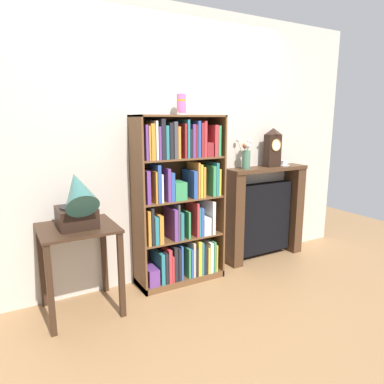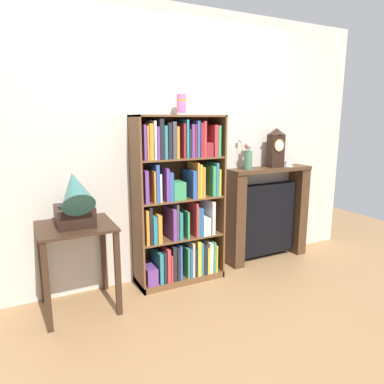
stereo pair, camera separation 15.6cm
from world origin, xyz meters
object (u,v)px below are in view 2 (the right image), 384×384
object	(u,v)px
fireplace_mantel	(267,214)
mantel_clock	(276,148)
cup_stack	(181,105)
side_table_left	(77,245)
bookshelf	(179,206)
teacup_with_saucer	(288,164)
gramophone	(75,200)
flower_vase	(248,156)

from	to	relation	value
fireplace_mantel	mantel_clock	distance (m)	0.75
cup_stack	side_table_left	size ratio (longest dim) A/B	0.26
bookshelf	side_table_left	size ratio (longest dim) A/B	2.20
teacup_with_saucer	mantel_clock	bearing A→B (deg)	-179.32
gramophone	cup_stack	bearing A→B (deg)	12.08
gramophone	teacup_with_saucer	bearing A→B (deg)	5.62
gramophone	fireplace_mantel	xyz separation A→B (m)	(2.09, 0.25, -0.43)
fireplace_mantel	flower_vase	size ratio (longest dim) A/B	3.25
fireplace_mantel	mantel_clock	bearing A→B (deg)	-18.38
cup_stack	teacup_with_saucer	bearing A→B (deg)	0.53
fireplace_mantel	teacup_with_saucer	distance (m)	0.61
gramophone	flower_vase	world-z (taller)	flower_vase
side_table_left	mantel_clock	size ratio (longest dim) A/B	1.72
bookshelf	mantel_clock	world-z (taller)	bookshelf
fireplace_mantel	cup_stack	bearing A→B (deg)	-178.32
flower_vase	bookshelf	bearing A→B (deg)	-176.33
gramophone	fireplace_mantel	distance (m)	2.15
side_table_left	flower_vase	world-z (taller)	flower_vase
bookshelf	side_table_left	bearing A→B (deg)	-173.97
fireplace_mantel	flower_vase	xyz separation A→B (m)	(-0.30, -0.02, 0.67)
bookshelf	flower_vase	world-z (taller)	bookshelf
side_table_left	flower_vase	xyz separation A→B (m)	(1.79, 0.15, 0.63)
bookshelf	fireplace_mantel	bearing A→B (deg)	3.68
gramophone	mantel_clock	distance (m)	2.19
gramophone	bookshelf	bearing A→B (deg)	10.40
fireplace_mantel	teacup_with_saucer	xyz separation A→B (m)	(0.25, -0.02, 0.56)
side_table_left	gramophone	bearing A→B (deg)	-90.00
bookshelf	cup_stack	world-z (taller)	cup_stack
cup_stack	mantel_clock	bearing A→B (deg)	0.50
mantel_clock	flower_vase	distance (m)	0.37
mantel_clock	flower_vase	bearing A→B (deg)	179.67
mantel_clock	teacup_with_saucer	world-z (taller)	mantel_clock
gramophone	teacup_with_saucer	world-z (taller)	gramophone
bookshelf	cup_stack	size ratio (longest dim) A/B	8.56
gramophone	teacup_with_saucer	xyz separation A→B (m)	(2.34, 0.23, 0.12)
side_table_left	bookshelf	bearing A→B (deg)	6.03
bookshelf	teacup_with_saucer	xyz separation A→B (m)	(1.37, 0.05, 0.31)
cup_stack	teacup_with_saucer	size ratio (longest dim) A/B	1.50
bookshelf	fireplace_mantel	world-z (taller)	bookshelf
bookshelf	gramophone	bearing A→B (deg)	-169.60
cup_stack	gramophone	bearing A→B (deg)	-167.92
cup_stack	fireplace_mantel	distance (m)	1.59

